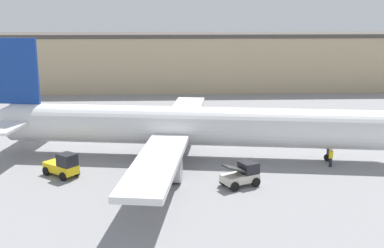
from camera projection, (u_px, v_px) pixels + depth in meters
name	position (u px, v px, depth m)	size (l,w,h in m)	color
ground_plane	(192.00, 157.00, 49.17)	(400.00, 400.00, 0.00)	gray
terminal_building	(210.00, 61.00, 89.13)	(89.15, 10.93, 10.39)	tan
airplane	(182.00, 126.00, 48.51)	(45.13, 36.48, 11.93)	silver
ground_crew_worker	(331.00, 157.00, 45.92)	(0.40, 0.40, 1.83)	#1E2338
baggage_tug	(63.00, 166.00, 43.26)	(3.58, 3.36, 2.25)	yellow
belt_loader_truck	(242.00, 174.00, 41.09)	(3.53, 3.06, 2.03)	beige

